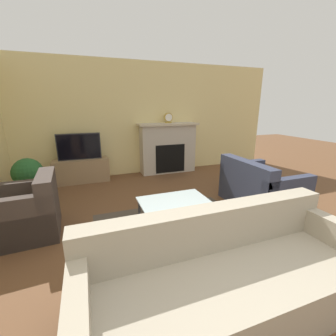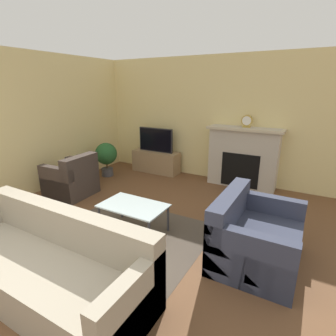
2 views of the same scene
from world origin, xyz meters
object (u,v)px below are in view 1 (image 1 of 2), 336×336
object	(u,v)px
couch_sectional	(226,280)
potted_plant	(28,175)
coffee_table	(174,203)
mantel_clock	(168,118)
tv	(79,147)
couch_loveseat	(259,189)
armchair_by_window	(30,213)

from	to	relation	value
couch_sectional	potted_plant	bearing A→B (deg)	122.60
coffee_table	mantel_clock	world-z (taller)	mantel_clock
couch_sectional	coffee_table	xyz separation A→B (m)	(0.08, 1.39, 0.09)
tv	potted_plant	distance (m)	1.24
tv	couch_loveseat	bearing A→B (deg)	-39.62
couch_loveseat	tv	bearing A→B (deg)	50.38
tv	couch_loveseat	distance (m)	3.77
tv	couch_sectional	world-z (taller)	tv
couch_loveseat	mantel_clock	size ratio (longest dim) A/B	4.87
armchair_by_window	potted_plant	xyz separation A→B (m)	(-0.23, 1.24, 0.19)
couch_loveseat	mantel_clock	bearing A→B (deg)	17.11
coffee_table	couch_sectional	bearing A→B (deg)	-93.23
coffee_table	potted_plant	xyz separation A→B (m)	(-2.08, 1.75, 0.12)
couch_loveseat	mantel_clock	distance (m)	2.81
tv	coffee_table	world-z (taller)	tv
armchair_by_window	potted_plant	distance (m)	1.27
couch_loveseat	potted_plant	world-z (taller)	couch_loveseat
tv	armchair_by_window	bearing A→B (deg)	-107.32
tv	mantel_clock	bearing A→B (deg)	2.40
tv	couch_sectional	size ratio (longest dim) A/B	0.38
tv	armchair_by_window	distance (m)	2.22
couch_sectional	mantel_clock	distance (m)	4.30
couch_sectional	couch_loveseat	world-z (taller)	same
couch_loveseat	potted_plant	size ratio (longest dim) A/B	1.52
couch_loveseat	armchair_by_window	bearing A→B (deg)	84.76
coffee_table	mantel_clock	xyz separation A→B (m)	(0.90, 2.66, 1.01)
couch_loveseat	armchair_by_window	xyz separation A→B (m)	(-3.52, 0.32, 0.01)
armchair_by_window	coffee_table	world-z (taller)	armchair_by_window
potted_plant	mantel_clock	world-z (taller)	mantel_clock
armchair_by_window	potted_plant	bearing A→B (deg)	-172.94
couch_loveseat	armchair_by_window	size ratio (longest dim) A/B	1.44
armchair_by_window	mantel_clock	world-z (taller)	mantel_clock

